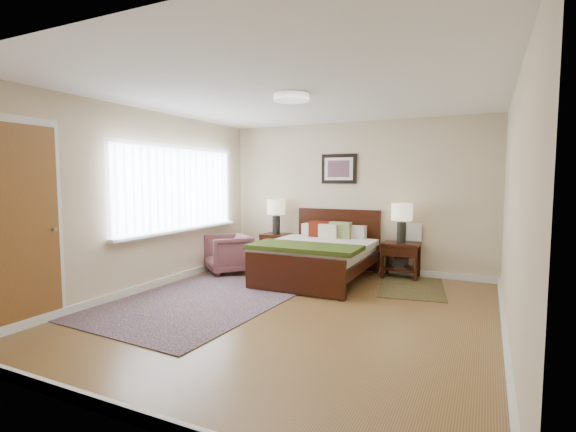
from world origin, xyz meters
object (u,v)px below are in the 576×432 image
Objects in this scene: lamp_right at (402,216)px; lamp_left at (276,210)px; nightstand_left at (276,241)px; nightstand_right at (401,256)px; rug_persian at (198,302)px; bed at (319,249)px; armchair at (228,254)px.

lamp_left is at bearing 180.00° from lamp_right.
nightstand_left reaches higher than nightstand_right.
bed is at bearing 65.00° from rug_persian.
nightstand_right is at bearing 0.20° from nightstand_left.
rug_persian is (-2.05, -2.47, -0.97)m from lamp_right.
lamp_right is 0.23× the size of rug_persian.
nightstand_left is 0.82× the size of armchair.
nightstand_left is at bearing 148.27° from bed.
nightstand_right is 0.91× the size of lamp_right.
bed reaches higher than nightstand_left.
armchair is (-0.44, -0.87, -0.13)m from nightstand_left.
lamp_left is 2.66m from rug_persian.
lamp_right is (1.11, 0.70, 0.51)m from bed.
lamp_left is at bearing 96.58° from rug_persian.
nightstand_left is 0.93× the size of lamp_left.
rug_persian is at bearing -86.38° from nightstand_left.
bed is 1.40m from lamp_right.
nightstand_left is at bearing -179.80° from nightstand_right.
lamp_right is 2.86m from armchair.
armchair is (-2.64, -0.89, -0.66)m from lamp_right.
rug_persian is (-0.94, -1.77, -0.47)m from bed.
nightstand_left is 2.20m from nightstand_right.
bed is 1.29m from nightstand_left.
bed is 3.09× the size of lamp_left.
nightstand_left is at bearing -90.00° from lamp_left.
bed is 1.55m from armchair.
lamp_left is 0.23× the size of rug_persian.
nightstand_right reaches higher than rug_persian.
rug_persian is at bearing -86.41° from lamp_left.
lamp_left reaches higher than armchair.
nightstand_right is at bearing -0.33° from lamp_left.
nightstand_left is at bearing 96.61° from rug_persian.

